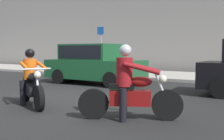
% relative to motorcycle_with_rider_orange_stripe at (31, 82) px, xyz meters
% --- Properties ---
extents(ground_plane, '(80.00, 80.00, 0.00)m').
position_rel_motorcycle_with_rider_orange_stripe_xyz_m(ground_plane, '(0.01, 1.29, -0.62)').
color(ground_plane, black).
extents(sidewalk_slab, '(40.00, 4.40, 0.14)m').
position_rel_motorcycle_with_rider_orange_stripe_xyz_m(sidewalk_slab, '(0.01, 9.29, -0.55)').
color(sidewalk_slab, '#A8A399').
rests_on(sidewalk_slab, ground_plane).
extents(motorcycle_with_rider_orange_stripe, '(1.90, 1.14, 1.51)m').
position_rel_motorcycle_with_rider_orange_stripe_xyz_m(motorcycle_with_rider_orange_stripe, '(0.00, 0.00, 0.00)').
color(motorcycle_with_rider_orange_stripe, black).
rests_on(motorcycle_with_rider_orange_stripe, ground_plane).
extents(motorcycle_with_rider_crimson, '(2.01, 1.15, 1.59)m').
position_rel_motorcycle_with_rider_orange_stripe_xyz_m(motorcycle_with_rider_crimson, '(2.87, 0.09, 0.02)').
color(motorcycle_with_rider_crimson, black).
rests_on(motorcycle_with_rider_crimson, ground_plane).
extents(parked_sedan_forest_green, '(4.29, 1.82, 1.72)m').
position_rel_motorcycle_with_rider_orange_stripe_xyz_m(parked_sedan_forest_green, '(-1.36, 4.67, 0.26)').
color(parked_sedan_forest_green, '#164C28').
rests_on(parked_sedan_forest_green, ground_plane).
extents(street_sign_post, '(0.44, 0.08, 2.69)m').
position_rel_motorcycle_with_rider_orange_stripe_xyz_m(street_sign_post, '(-3.38, 8.26, 1.14)').
color(street_sign_post, gray).
rests_on(street_sign_post, sidewalk_slab).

